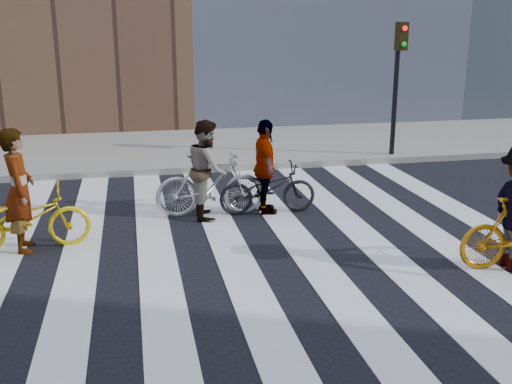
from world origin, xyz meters
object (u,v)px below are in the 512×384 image
object	(u,v)px
traffic_signal	(398,67)
rider_rear	(265,167)
rider_left	(19,191)
bike_dark_rear	(268,188)
bike_silver_mid	(210,185)
bike_yellow_left	(26,219)
rider_mid	(207,169)

from	to	relation	value
traffic_signal	rider_rear	bearing A→B (deg)	-139.02
rider_left	bike_dark_rear	bearing A→B (deg)	-82.28
bike_silver_mid	bike_dark_rear	world-z (taller)	bike_silver_mid
bike_silver_mid	bike_yellow_left	bearing A→B (deg)	112.81
traffic_signal	rider_left	bearing A→B (deg)	-150.36
bike_yellow_left	rider_mid	world-z (taller)	rider_mid
rider_rear	rider_mid	bearing A→B (deg)	88.59
traffic_signal	bike_yellow_left	world-z (taller)	traffic_signal
rider_left	bike_yellow_left	bearing A→B (deg)	-96.71
traffic_signal	bike_silver_mid	bearing A→B (deg)	-145.25
bike_silver_mid	rider_mid	xyz separation A→B (m)	(-0.05, -0.00, 0.28)
bike_yellow_left	rider_rear	bearing A→B (deg)	-81.93
bike_dark_rear	rider_mid	bearing A→B (deg)	88.68
rider_left	rider_rear	bearing A→B (deg)	-82.11
traffic_signal	rider_mid	size ratio (longest dim) A/B	1.94
bike_silver_mid	bike_dark_rear	size ratio (longest dim) A/B	1.10
bike_yellow_left	rider_left	size ratio (longest dim) A/B	0.99
bike_dark_rear	traffic_signal	bearing A→B (deg)	-48.13
rider_left	traffic_signal	bearing A→B (deg)	-67.07
bike_dark_rear	bike_silver_mid	bearing A→B (deg)	88.59
bike_silver_mid	rider_left	bearing A→B (deg)	112.50
bike_yellow_left	bike_dark_rear	xyz separation A→B (m)	(3.93, 1.02, -0.03)
bike_dark_rear	rider_rear	distance (m)	0.39
bike_silver_mid	rider_left	world-z (taller)	rider_left
traffic_signal	bike_dark_rear	distance (m)	5.63
bike_dark_rear	rider_left	bearing A→B (deg)	104.97
rider_rear	traffic_signal	bearing A→B (deg)	-48.48
bike_silver_mid	rider_mid	size ratio (longest dim) A/B	1.11
traffic_signal	rider_mid	xyz separation A→B (m)	(-5.07, -3.48, -1.42)
bike_silver_mid	bike_dark_rear	xyz separation A→B (m)	(1.02, -0.03, -0.12)
bike_silver_mid	rider_rear	size ratio (longest dim) A/B	1.13
bike_yellow_left	rider_left	bearing A→B (deg)	83.29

